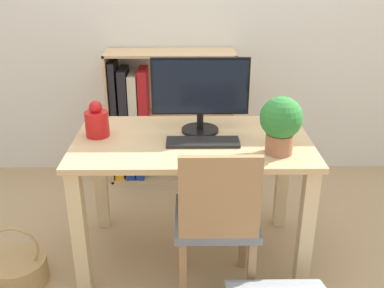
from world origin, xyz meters
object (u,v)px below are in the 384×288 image
keyboard (203,142)px  chair (217,218)px  potted_plant (281,122)px  vase (97,122)px  basket (18,269)px  monitor (200,91)px  bookshelf (146,120)px

keyboard → chair: size_ratio=0.44×
chair → potted_plant: bearing=19.6°
keyboard → chair: 0.40m
keyboard → vase: vase is taller
vase → basket: bearing=-145.7°
monitor → keyboard: (0.01, -0.17, -0.22)m
monitor → chair: (0.07, -0.45, -0.49)m
potted_plant → keyboard: bearing=162.0°
monitor → basket: monitor is taller
vase → bookshelf: 1.00m
monitor → basket: (-0.96, -0.35, -0.87)m
monitor → basket: 1.34m
potted_plant → bookshelf: size_ratio=0.29×
monitor → vase: (-0.54, -0.06, -0.15)m
keyboard → monitor: bearing=93.3°
vase → chair: (0.61, -0.39, -0.34)m
potted_plant → basket: (-1.34, -0.06, -0.80)m
vase → chair: bearing=-32.8°
vase → chair: 0.80m
chair → bookshelf: bookshelf is taller
basket → chair: bearing=-5.9°
chair → bookshelf: size_ratio=0.86×
vase → potted_plant: (0.92, -0.23, 0.08)m
keyboard → vase: 0.57m
keyboard → bookshelf: (-0.39, 1.03, -0.26)m
vase → potted_plant: potted_plant is taller
potted_plant → chair: size_ratio=0.34×
monitor → chair: bearing=-81.2°
monitor → vase: bearing=-173.7°
monitor → bookshelf: monitor is taller
monitor → potted_plant: size_ratio=1.81×
chair → bookshelf: 1.39m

